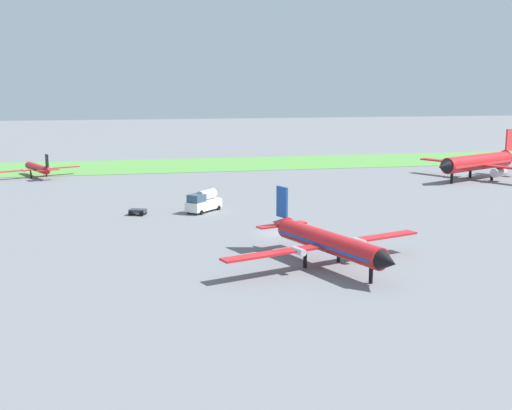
{
  "coord_description": "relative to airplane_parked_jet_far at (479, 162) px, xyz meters",
  "views": [
    {
      "loc": [
        -20.37,
        -81.61,
        19.12
      ],
      "look_at": [
        -1.98,
        4.89,
        3.0
      ],
      "focal_mm": 46.2,
      "sensor_mm": 36.0,
      "label": 1
    }
  ],
  "objects": [
    {
      "name": "grass_taxiway_strip",
      "position": [
        -52.3,
        37.1,
        -3.53
      ],
      "size": [
        360.0,
        28.0,
        0.08
      ],
      "primitive_type": "cube",
      "color": "#549342",
      "rests_on": "ground_plane"
    },
    {
      "name": "ground_plane",
      "position": [
        -52.3,
        -40.1,
        -3.57
      ],
      "size": [
        600.0,
        600.0,
        0.0
      ],
      "primitive_type": "plane",
      "color": "slate"
    },
    {
      "name": "airplane_taxiing_turboprop",
      "position": [
        -89.03,
        22.45,
        -1.6
      ],
      "size": [
        16.86,
        14.63,
        5.37
      ],
      "rotation": [
        0.0,
        0.0,
        1.98
      ],
      "color": "red",
      "rests_on": "ground_plane"
    },
    {
      "name": "airplane_foreground_turboprop",
      "position": [
        -51.14,
        -56.51,
        -0.82
      ],
      "size": [
        24.15,
        20.89,
        7.5
      ],
      "rotation": [
        0.0,
        0.0,
        5.04
      ],
      "color": "red",
      "rests_on": "ground_plane"
    },
    {
      "name": "baggage_cart_near_gate",
      "position": [
        -69.91,
        -23.71,
        -3.0
      ],
      "size": [
        2.86,
        2.5,
        0.9
      ],
      "rotation": [
        0.0,
        0.0,
        2.77
      ],
      "color": "#2D333D",
      "rests_on": "ground_plane"
    },
    {
      "name": "airplane_parked_jet_far",
      "position": [
        0.0,
        0.0,
        0.0
      ],
      "size": [
        25.76,
        25.84,
        9.9
      ],
      "rotation": [
        0.0,
        0.0,
        3.61
      ],
      "color": "red",
      "rests_on": "ground_plane"
    },
    {
      "name": "fuel_truck_midfield",
      "position": [
        -59.95,
        -23.03,
        -1.98
      ],
      "size": [
        6.22,
        6.36,
        3.29
      ],
      "rotation": [
        0.0,
        0.0,
        3.95
      ],
      "color": "white",
      "rests_on": "ground_plane"
    }
  ]
}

